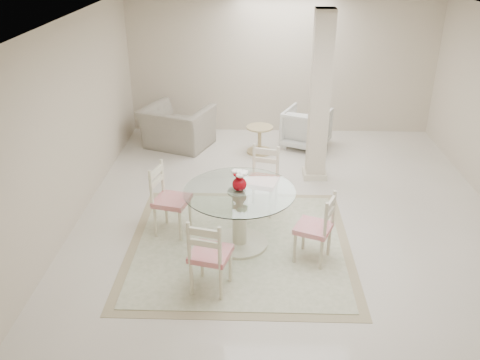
{
  "coord_description": "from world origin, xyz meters",
  "views": [
    {
      "loc": [
        -0.51,
        -6.41,
        3.67
      ],
      "look_at": [
        -0.69,
        -0.63,
        0.85
      ],
      "focal_mm": 38.0,
      "sensor_mm": 36.0,
      "label": 1
    }
  ],
  "objects_px": {
    "dining_chair_north": "(263,175)",
    "armchair_white": "(307,128)",
    "dining_table": "(240,218)",
    "dining_chair_west": "(167,195)",
    "dining_chair_east": "(319,224)",
    "column": "(320,98)",
    "red_vase": "(240,180)",
    "recliner_taupe": "(177,127)",
    "side_table": "(260,141)",
    "dining_chair_south": "(208,251)"
  },
  "relations": [
    {
      "from": "dining_table",
      "to": "red_vase",
      "type": "relative_size",
      "value": 5.02
    },
    {
      "from": "dining_chair_west",
      "to": "dining_chair_south",
      "type": "distance_m",
      "value": 1.44
    },
    {
      "from": "red_vase",
      "to": "dining_chair_south",
      "type": "xyz_separation_m",
      "value": [
        -0.31,
        -0.97,
        -0.39
      ]
    },
    {
      "from": "column",
      "to": "red_vase",
      "type": "relative_size",
      "value": 9.74
    },
    {
      "from": "dining_table",
      "to": "dining_chair_west",
      "type": "distance_m",
      "value": 1.03
    },
    {
      "from": "dining_table",
      "to": "dining_chair_south",
      "type": "distance_m",
      "value": 1.03
    },
    {
      "from": "dining_table",
      "to": "dining_chair_north",
      "type": "bearing_deg",
      "value": 72.27
    },
    {
      "from": "dining_table",
      "to": "armchair_white",
      "type": "relative_size",
      "value": 1.72
    },
    {
      "from": "dining_chair_east",
      "to": "armchair_white",
      "type": "bearing_deg",
      "value": -159.61
    },
    {
      "from": "dining_chair_east",
      "to": "dining_chair_south",
      "type": "xyz_separation_m",
      "value": [
        -1.27,
        -0.65,
        0.02
      ]
    },
    {
      "from": "dining_chair_west",
      "to": "dining_table",
      "type": "bearing_deg",
      "value": -93.24
    },
    {
      "from": "dining_table",
      "to": "red_vase",
      "type": "distance_m",
      "value": 0.54
    },
    {
      "from": "dining_chair_west",
      "to": "side_table",
      "type": "bearing_deg",
      "value": -9.28
    },
    {
      "from": "dining_table",
      "to": "armchair_white",
      "type": "height_order",
      "value": "dining_table"
    },
    {
      "from": "column",
      "to": "side_table",
      "type": "xyz_separation_m",
      "value": [
        -0.92,
        1.01,
        -1.12
      ]
    },
    {
      "from": "dining_chair_west",
      "to": "red_vase",
      "type": "bearing_deg",
      "value": -93.3
    },
    {
      "from": "column",
      "to": "red_vase",
      "type": "xyz_separation_m",
      "value": [
        -1.18,
        -2.13,
        -0.4
      ]
    },
    {
      "from": "armchair_white",
      "to": "side_table",
      "type": "bearing_deg",
      "value": 44.36
    },
    {
      "from": "dining_table",
      "to": "recliner_taupe",
      "type": "xyz_separation_m",
      "value": [
        -1.28,
        3.39,
        -0.02
      ]
    },
    {
      "from": "dining_table",
      "to": "dining_chair_east",
      "type": "distance_m",
      "value": 1.02
    },
    {
      "from": "dining_chair_north",
      "to": "recliner_taupe",
      "type": "xyz_separation_m",
      "value": [
        -1.59,
        2.42,
        -0.17
      ]
    },
    {
      "from": "column",
      "to": "dining_chair_south",
      "type": "relative_size",
      "value": 2.56
    },
    {
      "from": "side_table",
      "to": "dining_chair_north",
      "type": "bearing_deg",
      "value": -88.95
    },
    {
      "from": "dining_table",
      "to": "dining_chair_west",
      "type": "height_order",
      "value": "dining_chair_west"
    },
    {
      "from": "column",
      "to": "dining_chair_north",
      "type": "height_order",
      "value": "column"
    },
    {
      "from": "armchair_white",
      "to": "side_table",
      "type": "distance_m",
      "value": 0.95
    },
    {
      "from": "red_vase",
      "to": "dining_chair_north",
      "type": "distance_m",
      "value": 1.09
    },
    {
      "from": "red_vase",
      "to": "side_table",
      "type": "relative_size",
      "value": 0.55
    },
    {
      "from": "dining_chair_east",
      "to": "dining_chair_north",
      "type": "distance_m",
      "value": 1.45
    },
    {
      "from": "dining_chair_east",
      "to": "dining_chair_north",
      "type": "bearing_deg",
      "value": -129.81
    },
    {
      "from": "dining_table",
      "to": "armchair_white",
      "type": "xyz_separation_m",
      "value": [
        1.15,
        3.47,
        -0.04
      ]
    },
    {
      "from": "recliner_taupe",
      "to": "dining_chair_east",
      "type": "bearing_deg",
      "value": 142.23
    },
    {
      "from": "dining_chair_north",
      "to": "dining_chair_south",
      "type": "bearing_deg",
      "value": -92.46
    },
    {
      "from": "dining_chair_north",
      "to": "dining_chair_south",
      "type": "xyz_separation_m",
      "value": [
        -0.62,
        -1.94,
        -0.0
      ]
    },
    {
      "from": "dining_chair_north",
      "to": "armchair_white",
      "type": "xyz_separation_m",
      "value": [
        0.84,
        2.5,
        -0.19
      ]
    },
    {
      "from": "dining_chair_east",
      "to": "dining_chair_north",
      "type": "height_order",
      "value": "dining_chair_north"
    },
    {
      "from": "dining_chair_west",
      "to": "dining_chair_east",
      "type": "bearing_deg",
      "value": -93.53
    },
    {
      "from": "dining_chair_west",
      "to": "armchair_white",
      "type": "relative_size",
      "value": 1.34
    },
    {
      "from": "red_vase",
      "to": "column",
      "type": "bearing_deg",
      "value": 60.95
    },
    {
      "from": "dining_table",
      "to": "dining_chair_south",
      "type": "height_order",
      "value": "dining_chair_south"
    },
    {
      "from": "recliner_taupe",
      "to": "dining_chair_north",
      "type": "bearing_deg",
      "value": 144.34
    },
    {
      "from": "dining_chair_south",
      "to": "dining_chair_north",
      "type": "bearing_deg",
      "value": -93.29
    },
    {
      "from": "dining_table",
      "to": "dining_chair_north",
      "type": "height_order",
      "value": "dining_chair_north"
    },
    {
      "from": "red_vase",
      "to": "dining_table",
      "type": "bearing_deg",
      "value": 146.31
    },
    {
      "from": "dining_chair_north",
      "to": "side_table",
      "type": "height_order",
      "value": "dining_chair_north"
    },
    {
      "from": "recliner_taupe",
      "to": "armchair_white",
      "type": "xyz_separation_m",
      "value": [
        2.43,
        0.08,
        -0.02
      ]
    },
    {
      "from": "dining_chair_east",
      "to": "dining_chair_south",
      "type": "distance_m",
      "value": 1.43
    },
    {
      "from": "dining_chair_west",
      "to": "dining_chair_south",
      "type": "bearing_deg",
      "value": -138.19
    },
    {
      "from": "recliner_taupe",
      "to": "dining_table",
      "type": "bearing_deg",
      "value": 131.71
    },
    {
      "from": "dining_table",
      "to": "recliner_taupe",
      "type": "bearing_deg",
      "value": 110.64
    }
  ]
}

